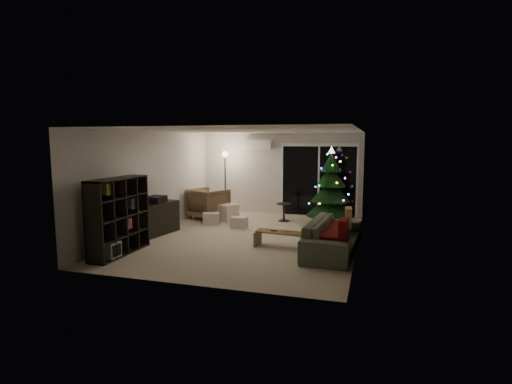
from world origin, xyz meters
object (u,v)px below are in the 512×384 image
bookshelf (111,216)px  christmas_tree (331,186)px  sofa (333,236)px  armchair (208,203)px  media_cabinet (156,219)px  coffee_table (280,239)px

bookshelf → christmas_tree: 5.69m
bookshelf → sofa: bookshelf is taller
bookshelf → sofa: (4.30, 1.33, -0.44)m
sofa → christmas_tree: size_ratio=1.09×
armchair → sofa: size_ratio=0.42×
media_cabinet → christmas_tree: (3.93, 2.37, 0.67)m
media_cabinet → armchair: bearing=89.1°
media_cabinet → coffee_table: (3.17, -0.29, -0.22)m
sofa → coffee_table: (-1.13, 0.11, -0.17)m
sofa → christmas_tree: (-0.37, 2.77, 0.72)m
armchair → christmas_tree: bearing=-154.9°
christmas_tree → media_cabinet: bearing=-148.9°
sofa → armchair: bearing=60.0°
sofa → coffee_table: bearing=88.3°
sofa → coffee_table: size_ratio=2.14×
bookshelf → christmas_tree: (3.93, 4.10, 0.29)m
media_cabinet → christmas_tree: 4.64m
bookshelf → coffee_table: 3.54m
media_cabinet → coffee_table: media_cabinet is taller
media_cabinet → coffee_table: 3.19m
armchair → christmas_tree: 3.57m
bookshelf → media_cabinet: bookshelf is taller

